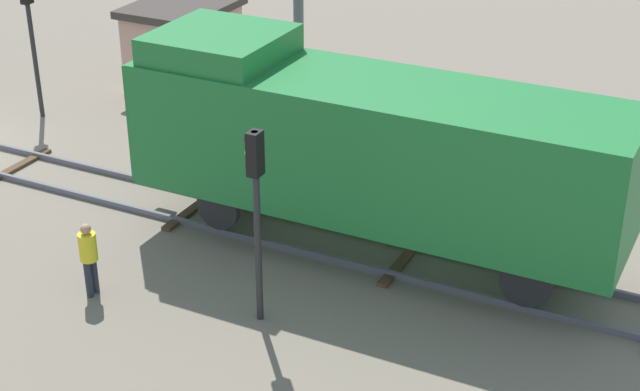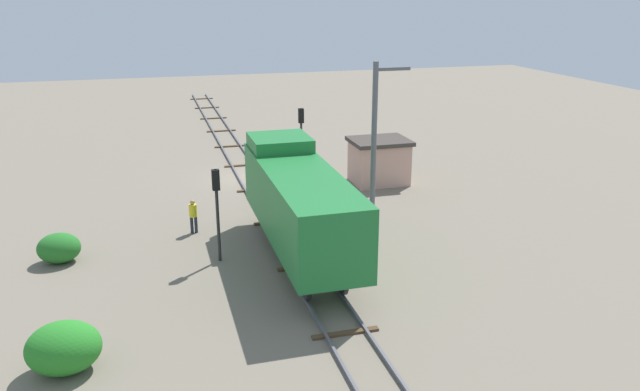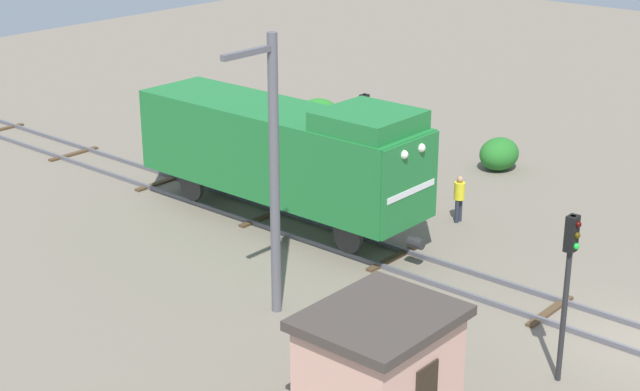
% 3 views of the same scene
% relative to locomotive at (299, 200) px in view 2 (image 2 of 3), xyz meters
% --- Properties ---
extents(ground_plane, '(101.46, 101.46, 0.00)m').
position_rel_locomotive_xyz_m(ground_plane, '(0.00, -13.15, -2.77)').
color(ground_plane, '#756B5B').
extents(railway_track, '(2.40, 67.64, 0.16)m').
position_rel_locomotive_xyz_m(railway_track, '(0.00, -13.15, -2.70)').
color(railway_track, '#595960').
rests_on(railway_track, ground).
extents(locomotive, '(2.90, 11.60, 4.60)m').
position_rel_locomotive_xyz_m(locomotive, '(0.00, 0.00, 0.00)').
color(locomotive, '#1E7233').
rests_on(locomotive, railway_track).
extents(traffic_signal_near, '(0.32, 0.34, 4.41)m').
position_rel_locomotive_xyz_m(traffic_signal_near, '(-3.20, -12.28, 0.28)').
color(traffic_signal_near, '#262628').
rests_on(traffic_signal_near, ground).
extents(traffic_signal_mid, '(0.32, 0.34, 4.16)m').
position_rel_locomotive_xyz_m(traffic_signal_mid, '(3.40, -0.83, 0.12)').
color(traffic_signal_mid, '#262628').
rests_on(traffic_signal_mid, ground).
extents(worker_near_track, '(0.38, 0.38, 1.70)m').
position_rel_locomotive_xyz_m(worker_near_track, '(-2.40, -17.07, -1.78)').
color(worker_near_track, '#262B38').
rests_on(worker_near_track, ground).
extents(worker_by_signal, '(0.38, 0.38, 1.70)m').
position_rel_locomotive_xyz_m(worker_by_signal, '(4.20, -4.47, -1.78)').
color(worker_by_signal, '#262B38').
rests_on(worker_by_signal, ground).
extents(catenary_mast, '(1.94, 0.28, 8.03)m').
position_rel_locomotive_xyz_m(catenary_mast, '(-5.06, -4.31, 1.49)').
color(catenary_mast, '#595960').
rests_on(catenary_mast, ground).
extents(relay_hut, '(3.50, 2.90, 2.74)m').
position_rel_locomotive_xyz_m(relay_hut, '(-7.50, -9.90, -1.38)').
color(relay_hut, '#D19E8C').
rests_on(relay_hut, ground).
extents(bush_near, '(2.28, 1.87, 1.66)m').
position_rel_locomotive_xyz_m(bush_near, '(9.06, 6.30, -1.94)').
color(bush_near, '#278026').
rests_on(bush_near, ground).
extents(bush_mid, '(1.83, 1.49, 1.33)m').
position_rel_locomotive_xyz_m(bush_mid, '(10.14, -2.55, -2.11)').
color(bush_mid, '#246F26').
rests_on(bush_mid, ground).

